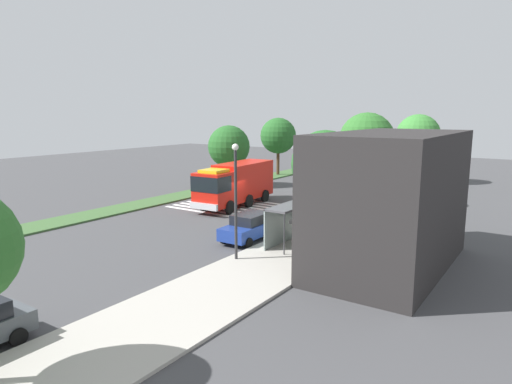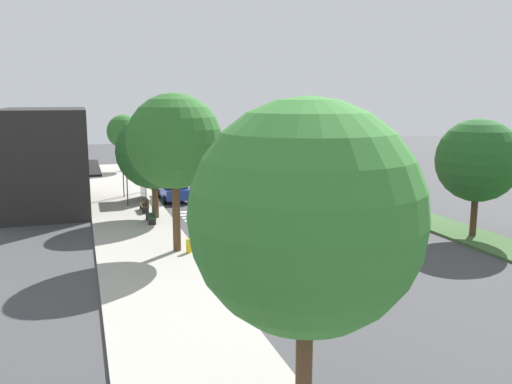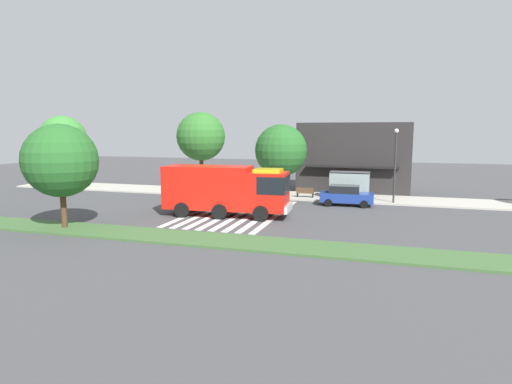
{
  "view_description": "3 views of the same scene",
  "coord_description": "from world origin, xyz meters",
  "views": [
    {
      "loc": [
        29.25,
        21.75,
        8.03
      ],
      "look_at": [
        -0.77,
        1.36,
        1.63
      ],
      "focal_mm": 31.62,
      "sensor_mm": 36.0,
      "label": 1
    },
    {
      "loc": [
        -34.17,
        12.34,
        7.85
      ],
      "look_at": [
        0.13,
        1.15,
        1.46
      ],
      "focal_mm": 37.73,
      "sensor_mm": 36.0,
      "label": 2
    },
    {
      "loc": [
        9.55,
        -30.23,
        6.23
      ],
      "look_at": [
        0.17,
        0.31,
        1.64
      ],
      "focal_mm": 29.79,
      "sensor_mm": 36.0,
      "label": 3
    }
  ],
  "objects": [
    {
      "name": "sidewalk_tree_far_west",
      "position": [
        -24.11,
        7.95,
        5.38
      ],
      "size": [
        4.99,
        4.99,
        7.75
      ],
      "color": "#513823",
      "rests_on": "sidewalk"
    },
    {
      "name": "bench_near_shelter",
      "position": [
        2.47,
        8.38,
        0.59
      ],
      "size": [
        1.6,
        0.5,
        0.9
      ],
      "color": "#4C3823",
      "rests_on": "sidewalk"
    },
    {
      "name": "median_tree_west",
      "position": [
        -9.94,
        -8.45,
        4.39
      ],
      "size": [
        4.59,
        4.59,
        6.56
      ],
      "color": "#47301E",
      "rests_on": "median_strip"
    },
    {
      "name": "street_lamp",
      "position": [
        10.28,
        7.55,
        3.84
      ],
      "size": [
        0.36,
        0.36,
        6.29
      ],
      "color": "#2D2D30",
      "rests_on": "sidewalk"
    },
    {
      "name": "fire_hydrant",
      "position": [
        -8.34,
        7.45,
        0.49
      ],
      "size": [
        0.28,
        0.28,
        0.7
      ],
      "primitive_type": "cylinder",
      "color": "gold",
      "rests_on": "sidewalk"
    },
    {
      "name": "parked_car_mid",
      "position": [
        23.31,
        5.75,
        0.86
      ],
      "size": [
        4.61,
        2.12,
        1.65
      ],
      "rotation": [
        0.0,
        0.0,
        0.01
      ],
      "color": "#474C51",
      "rests_on": "ground_plane"
    },
    {
      "name": "sidewalk_tree_center",
      "position": [
        0.23,
        7.95,
        4.44
      ],
      "size": [
        4.8,
        4.8,
        6.71
      ],
      "color": "#513823",
      "rests_on": "sidewalk"
    },
    {
      "name": "bench_west_of_shelter",
      "position": [
        -1.09,
        8.38,
        0.59
      ],
      "size": [
        1.6,
        0.5,
        0.9
      ],
      "color": "#2D472D",
      "rests_on": "sidewalk"
    },
    {
      "name": "sidewalk",
      "position": [
        0.0,
        9.44,
        0.07
      ],
      "size": [
        60.0,
        4.97,
        0.14
      ],
      "primitive_type": "cube",
      "color": "#ADA89E",
      "rests_on": "ground_plane"
    },
    {
      "name": "ground_plane",
      "position": [
        0.0,
        0.0,
        0.0
      ],
      "size": [
        120.0,
        120.0,
        0.0
      ],
      "primitive_type": "plane",
      "color": "#424244"
    },
    {
      "name": "median_strip",
      "position": [
        0.0,
        -8.45,
        0.07
      ],
      "size": [
        60.0,
        3.0,
        0.14
      ],
      "primitive_type": "cube",
      "color": "#3D6033",
      "rests_on": "ground_plane"
    },
    {
      "name": "sidewalk_tree_west",
      "position": [
        -7.78,
        7.95,
        5.69
      ],
      "size": [
        4.72,
        4.72,
        7.93
      ],
      "color": "#513823",
      "rests_on": "sidewalk"
    },
    {
      "name": "crosswalk",
      "position": [
        -1.26,
        0.0,
        0.01
      ],
      "size": [
        6.75,
        12.52,
        0.01
      ],
      "color": "silver",
      "rests_on": "ground_plane"
    },
    {
      "name": "storefront_building",
      "position": [
        6.34,
        14.68,
        3.53
      ],
      "size": [
        11.05,
        6.33,
        7.06
      ],
      "color": "#282626",
      "rests_on": "ground_plane"
    },
    {
      "name": "parked_car_west",
      "position": [
        6.45,
        5.75,
        0.88
      ],
      "size": [
        4.42,
        2.18,
        1.7
      ],
      "rotation": [
        0.0,
        0.0,
        0.03
      ],
      "color": "navy",
      "rests_on": "ground_plane"
    },
    {
      "name": "bus_stop_shelter",
      "position": [
        6.47,
        8.37,
        1.89
      ],
      "size": [
        3.5,
        1.4,
        2.46
      ],
      "color": "#4C4C51",
      "rests_on": "sidewalk"
    },
    {
      "name": "sidewalk_tree_far_east",
      "position": [
        23.97,
        7.95,
        4.25
      ],
      "size": [
        3.55,
        3.55,
        5.9
      ],
      "color": "#513823",
      "rests_on": "sidewalk"
    },
    {
      "name": "fire_truck",
      "position": [
        -1.41,
        -1.37,
        2.07
      ],
      "size": [
        9.47,
        3.39,
        3.69
      ],
      "rotation": [
        0.0,
        0.0,
        0.07
      ],
      "color": "red",
      "rests_on": "ground_plane"
    }
  ]
}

